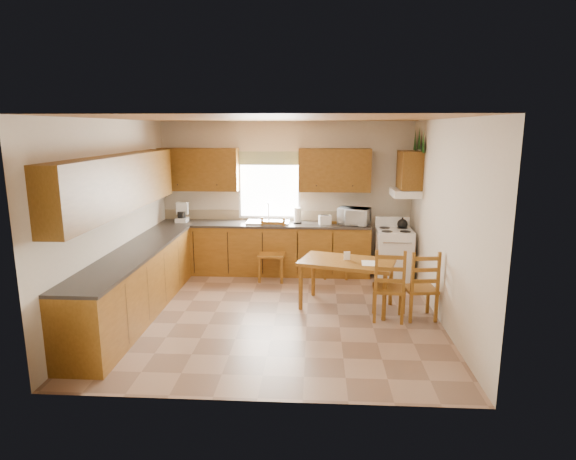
# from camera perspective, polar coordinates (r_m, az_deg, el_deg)

# --- Properties ---
(floor) EXTENTS (4.50, 4.50, 0.00)m
(floor) POSITION_cam_1_polar(r_m,az_deg,el_deg) (6.93, -1.40, -9.84)
(floor) COLOR #92725C
(floor) RESTS_ON ground
(ceiling) EXTENTS (4.50, 4.50, 0.00)m
(ceiling) POSITION_cam_1_polar(r_m,az_deg,el_deg) (6.44, -1.53, 13.07)
(ceiling) COLOR #966031
(ceiling) RESTS_ON floor
(wall_left) EXTENTS (4.50, 4.50, 0.00)m
(wall_left) POSITION_cam_1_polar(r_m,az_deg,el_deg) (7.10, -19.87, 1.31)
(wall_left) COLOR beige
(wall_left) RESTS_ON floor
(wall_right) EXTENTS (4.50, 4.50, 0.00)m
(wall_right) POSITION_cam_1_polar(r_m,az_deg,el_deg) (6.75, 17.94, 0.91)
(wall_right) COLOR beige
(wall_right) RESTS_ON floor
(wall_back) EXTENTS (4.50, 4.50, 0.00)m
(wall_back) POSITION_cam_1_polar(r_m,az_deg,el_deg) (8.77, -0.23, 3.94)
(wall_back) COLOR beige
(wall_back) RESTS_ON floor
(wall_front) EXTENTS (4.50, 4.50, 0.00)m
(wall_front) POSITION_cam_1_polar(r_m,az_deg,el_deg) (4.37, -3.93, -4.36)
(wall_front) COLOR beige
(wall_front) RESTS_ON floor
(lower_cab_back) EXTENTS (3.75, 0.60, 0.88)m
(lower_cab_back) POSITION_cam_1_polar(r_m,az_deg,el_deg) (8.68, -2.83, -2.28)
(lower_cab_back) COLOR brown
(lower_cab_back) RESTS_ON floor
(lower_cab_left) EXTENTS (0.60, 3.60, 0.88)m
(lower_cab_left) POSITION_cam_1_polar(r_m,az_deg,el_deg) (7.07, -17.57, -6.19)
(lower_cab_left) COLOR brown
(lower_cab_left) RESTS_ON floor
(counter_back) EXTENTS (3.75, 0.63, 0.04)m
(counter_back) POSITION_cam_1_polar(r_m,az_deg,el_deg) (8.58, -2.86, 0.70)
(counter_back) COLOR #35312E
(counter_back) RESTS_ON lower_cab_back
(counter_left) EXTENTS (0.63, 3.60, 0.04)m
(counter_left) POSITION_cam_1_polar(r_m,az_deg,el_deg) (6.95, -17.81, -2.58)
(counter_left) COLOR #35312E
(counter_left) RESTS_ON lower_cab_left
(backsplash) EXTENTS (3.75, 0.01, 0.18)m
(backsplash) POSITION_cam_1_polar(r_m,az_deg,el_deg) (8.84, -2.66, 1.77)
(backsplash) COLOR gray
(backsplash) RESTS_ON counter_back
(upper_cab_back_left) EXTENTS (1.41, 0.33, 0.75)m
(upper_cab_back_left) POSITION_cam_1_polar(r_m,az_deg,el_deg) (8.78, -10.52, 7.07)
(upper_cab_back_left) COLOR brown
(upper_cab_back_left) RESTS_ON wall_back
(upper_cab_back_right) EXTENTS (1.25, 0.33, 0.75)m
(upper_cab_back_right) POSITION_cam_1_polar(r_m,az_deg,el_deg) (8.53, 5.53, 7.08)
(upper_cab_back_right) COLOR brown
(upper_cab_back_right) RESTS_ON wall_back
(upper_cab_left) EXTENTS (0.33, 3.60, 0.75)m
(upper_cab_left) POSITION_cam_1_polar(r_m,az_deg,el_deg) (6.83, -19.39, 5.24)
(upper_cab_left) COLOR brown
(upper_cab_left) RESTS_ON wall_left
(upper_cab_stove) EXTENTS (0.33, 0.62, 0.62)m
(upper_cab_stove) POSITION_cam_1_polar(r_m,az_deg,el_deg) (8.23, 14.20, 6.91)
(upper_cab_stove) COLOR brown
(upper_cab_stove) RESTS_ON wall_right
(range_hood) EXTENTS (0.44, 0.62, 0.12)m
(range_hood) POSITION_cam_1_polar(r_m,az_deg,el_deg) (8.27, 13.73, 4.30)
(range_hood) COLOR white
(range_hood) RESTS_ON wall_right
(window_frame) EXTENTS (1.13, 0.02, 1.18)m
(window_frame) POSITION_cam_1_polar(r_m,az_deg,el_deg) (8.73, -2.22, 5.23)
(window_frame) COLOR white
(window_frame) RESTS_ON wall_back
(window_pane) EXTENTS (1.05, 0.01, 1.10)m
(window_pane) POSITION_cam_1_polar(r_m,az_deg,el_deg) (8.73, -2.22, 5.22)
(window_pane) COLOR white
(window_pane) RESTS_ON wall_back
(window_valance) EXTENTS (1.19, 0.01, 0.24)m
(window_valance) POSITION_cam_1_polar(r_m,az_deg,el_deg) (8.66, -2.27, 8.49)
(window_valance) COLOR #416033
(window_valance) RESTS_ON wall_back
(sink_basin) EXTENTS (0.75, 0.45, 0.04)m
(sink_basin) POSITION_cam_1_polar(r_m,az_deg,el_deg) (8.56, -2.36, 0.96)
(sink_basin) COLOR silver
(sink_basin) RESTS_ON counter_back
(pine_decal_a) EXTENTS (0.22, 0.22, 0.36)m
(pine_decal_a) POSITION_cam_1_polar(r_m,az_deg,el_deg) (7.92, 15.75, 10.12)
(pine_decal_a) COLOR #103611
(pine_decal_a) RESTS_ON wall_right
(pine_decal_b) EXTENTS (0.22, 0.22, 0.36)m
(pine_decal_b) POSITION_cam_1_polar(r_m,az_deg,el_deg) (8.23, 15.29, 10.48)
(pine_decal_b) COLOR #103611
(pine_decal_b) RESTS_ON wall_right
(pine_decal_c) EXTENTS (0.22, 0.22, 0.36)m
(pine_decal_c) POSITION_cam_1_polar(r_m,az_deg,el_deg) (8.55, 14.84, 10.28)
(pine_decal_c) COLOR #103611
(pine_decal_c) RESTS_ON wall_right
(stove) EXTENTS (0.59, 0.61, 0.88)m
(stove) POSITION_cam_1_polar(r_m,az_deg,el_deg) (8.41, 12.40, -3.03)
(stove) COLOR white
(stove) RESTS_ON floor
(coffeemaker) EXTENTS (0.23, 0.27, 0.35)m
(coffeemaker) POSITION_cam_1_polar(r_m,az_deg,el_deg) (8.83, -12.49, 2.05)
(coffeemaker) COLOR white
(coffeemaker) RESTS_ON counter_back
(paper_towel) EXTENTS (0.13, 0.13, 0.28)m
(paper_towel) POSITION_cam_1_polar(r_m,az_deg,el_deg) (8.53, 1.12, 1.73)
(paper_towel) COLOR white
(paper_towel) RESTS_ON counter_back
(toaster) EXTENTS (0.23, 0.17, 0.17)m
(toaster) POSITION_cam_1_polar(r_m,az_deg,el_deg) (8.42, 4.39, 1.18)
(toaster) COLOR white
(toaster) RESTS_ON counter_back
(microwave) EXTENTS (0.57, 0.48, 0.29)m
(microwave) POSITION_cam_1_polar(r_m,az_deg,el_deg) (8.49, 7.82, 1.63)
(microwave) COLOR white
(microwave) RESTS_ON counter_back
(dining_table) EXTENTS (1.48, 1.09, 0.71)m
(dining_table) POSITION_cam_1_polar(r_m,az_deg,el_deg) (7.10, 6.94, -6.36)
(dining_table) COLOR brown
(dining_table) RESTS_ON floor
(chair_near_left) EXTENTS (0.46, 0.44, 1.00)m
(chair_near_left) POSITION_cam_1_polar(r_m,az_deg,el_deg) (6.72, 11.84, -6.28)
(chair_near_left) COLOR brown
(chair_near_left) RESTS_ON floor
(chair_near_right) EXTENTS (0.45, 0.43, 0.97)m
(chair_near_right) POSITION_cam_1_polar(r_m,az_deg,el_deg) (6.86, 15.45, -6.22)
(chair_near_right) COLOR brown
(chair_near_right) RESTS_ON floor
(chair_far_left) EXTENTS (0.46, 0.44, 1.05)m
(chair_far_left) POSITION_cam_1_polar(r_m,az_deg,el_deg) (8.24, -1.94, -2.44)
(chair_far_left) COLOR brown
(chair_far_left) RESTS_ON floor
(chair_far_right) EXTENTS (0.43, 0.41, 1.02)m
(chair_far_right) POSITION_cam_1_polar(r_m,az_deg,el_deg) (8.46, 5.69, -2.21)
(chair_far_right) COLOR brown
(chair_far_right) RESTS_ON floor
(table_paper) EXTENTS (0.23, 0.30, 0.00)m
(table_paper) POSITION_cam_1_polar(r_m,az_deg,el_deg) (6.91, 9.63, -3.90)
(table_paper) COLOR white
(table_paper) RESTS_ON dining_table
(table_card) EXTENTS (0.09, 0.03, 0.12)m
(table_card) POSITION_cam_1_polar(r_m,az_deg,el_deg) (7.02, 7.00, -3.05)
(table_card) COLOR white
(table_card) RESTS_ON dining_table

